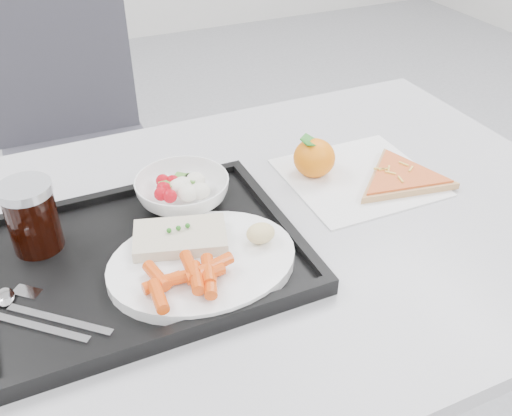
{
  "coord_description": "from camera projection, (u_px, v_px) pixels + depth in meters",
  "views": [
    {
      "loc": [
        -0.28,
        -0.37,
        1.3
      ],
      "look_at": [
        0.03,
        0.31,
        0.77
      ],
      "focal_mm": 40.0,
      "sensor_mm": 36.0,
      "label": 1
    }
  ],
  "objects": [
    {
      "name": "salad_contents",
      "position": [
        181.0,
        187.0,
        0.92
      ],
      "size": [
        0.09,
        0.08,
        0.03
      ],
      "color": "#A70812",
      "rests_on": "salad_bowl"
    },
    {
      "name": "bread_roll",
      "position": [
        261.0,
        233.0,
        0.82
      ],
      "size": [
        0.05,
        0.05,
        0.03
      ],
      "color": "#DCB87D",
      "rests_on": "dinner_plate"
    },
    {
      "name": "tangerine",
      "position": [
        314.0,
        158.0,
        1.02
      ],
      "size": [
        0.09,
        0.09,
        0.07
      ],
      "color": "orange",
      "rests_on": "napkin"
    },
    {
      "name": "table",
      "position": [
        246.0,
        259.0,
        0.95
      ],
      "size": [
        1.2,
        0.8,
        0.75
      ],
      "color": "silver",
      "rests_on": "ground"
    },
    {
      "name": "carrot_pile",
      "position": [
        190.0,
        276.0,
        0.75
      ],
      "size": [
        0.13,
        0.1,
        0.02
      ],
      "color": "#D8450D",
      "rests_on": "dinner_plate"
    },
    {
      "name": "chair",
      "position": [
        74.0,
        130.0,
        1.64
      ],
      "size": [
        0.43,
        0.43,
        0.93
      ],
      "color": "#38373F",
      "rests_on": "ground"
    },
    {
      "name": "cutlery",
      "position": [
        32.0,
        311.0,
        0.73
      ],
      "size": [
        0.15,
        0.15,
        0.01
      ],
      "color": "silver",
      "rests_on": "tray"
    },
    {
      "name": "pizza_slice",
      "position": [
        401.0,
        178.0,
        1.01
      ],
      "size": [
        0.27,
        0.27,
        0.02
      ],
      "color": "tan",
      "rests_on": "napkin"
    },
    {
      "name": "fish_fillet",
      "position": [
        180.0,
        237.0,
        0.82
      ],
      "size": [
        0.15,
        0.11,
        0.03
      ],
      "color": "beige",
      "rests_on": "dinner_plate"
    },
    {
      "name": "napkin",
      "position": [
        358.0,
        177.0,
        1.03
      ],
      "size": [
        0.25,
        0.24,
        0.0
      ],
      "color": "white",
      "rests_on": "table"
    },
    {
      "name": "dinner_plate",
      "position": [
        203.0,
        263.0,
        0.8
      ],
      "size": [
        0.27,
        0.27,
        0.02
      ],
      "color": "white",
      "rests_on": "tray"
    },
    {
      "name": "tray",
      "position": [
        144.0,
        258.0,
        0.84
      ],
      "size": [
        0.45,
        0.35,
        0.03
      ],
      "color": "black",
      "rests_on": "table"
    },
    {
      "name": "cola_glass",
      "position": [
        32.0,
        216.0,
        0.82
      ],
      "size": [
        0.08,
        0.08,
        0.11
      ],
      "color": "black",
      "rests_on": "tray"
    },
    {
      "name": "salad_bowl",
      "position": [
        183.0,
        191.0,
        0.93
      ],
      "size": [
        0.15,
        0.15,
        0.05
      ],
      "color": "white",
      "rests_on": "tray"
    }
  ]
}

